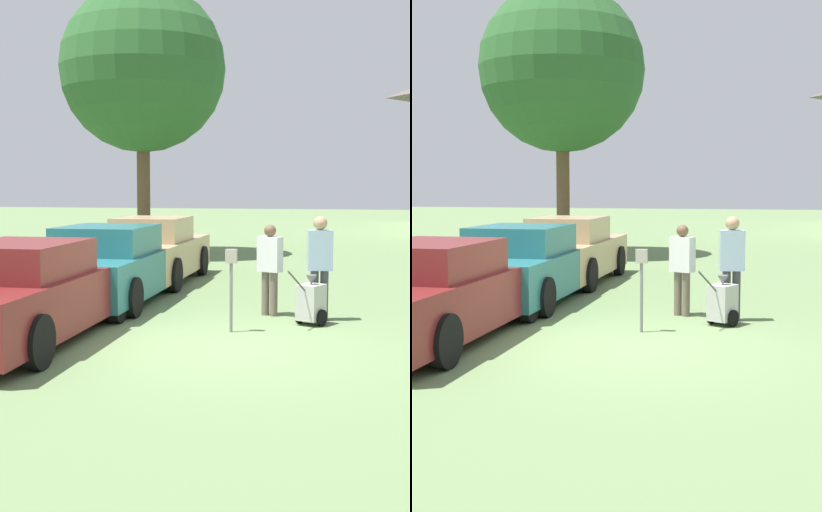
% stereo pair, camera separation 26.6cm
% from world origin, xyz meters
% --- Properties ---
extents(ground_plane, '(120.00, 120.00, 0.00)m').
position_xyz_m(ground_plane, '(0.00, 0.00, 0.00)').
color(ground_plane, '#607A4C').
extents(parked_car_maroon, '(2.02, 5.15, 1.51)m').
position_xyz_m(parked_car_maroon, '(-2.87, -0.22, 0.71)').
color(parked_car_maroon, maroon).
rests_on(parked_car_maroon, ground_plane).
extents(parked_car_teal, '(2.11, 4.94, 1.54)m').
position_xyz_m(parked_car_teal, '(-2.87, 3.41, 0.72)').
color(parked_car_teal, '#23666B').
rests_on(parked_car_teal, ground_plane).
extents(parked_car_tan, '(2.00, 4.86, 1.58)m').
position_xyz_m(parked_car_tan, '(-2.87, 6.49, 0.73)').
color(parked_car_tan, tan).
rests_on(parked_car_tan, ground_plane).
extents(parking_meter, '(0.18, 0.09, 1.33)m').
position_xyz_m(parking_meter, '(0.00, 1.08, 0.93)').
color(parking_meter, slate).
rests_on(parking_meter, ground_plane).
extents(person_worker, '(0.47, 0.36, 1.64)m').
position_xyz_m(person_worker, '(0.41, 2.66, 0.93)').
color(person_worker, '#665B4C').
rests_on(person_worker, ground_plane).
extents(person_supervisor, '(0.46, 0.30, 1.81)m').
position_xyz_m(person_supervisor, '(1.31, 2.36, 1.04)').
color(person_supervisor, '#3F3F47').
rests_on(person_supervisor, ground_plane).
extents(equipment_cart, '(0.62, 0.97, 1.00)m').
position_xyz_m(equipment_cart, '(1.20, 1.95, 0.39)').
color(equipment_cart, '#B2B2AD').
rests_on(equipment_cart, ground_plane).
extents(shade_tree, '(5.46, 5.46, 8.88)m').
position_xyz_m(shade_tree, '(-5.13, 12.88, 6.13)').
color(shade_tree, brown).
rests_on(shade_tree, ground_plane).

